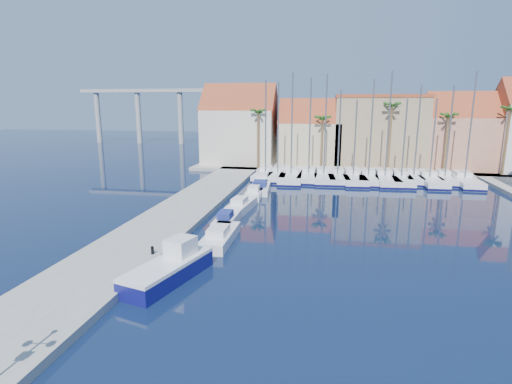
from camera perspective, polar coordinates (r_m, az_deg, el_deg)
ground at (r=23.66m, az=-3.03°, el=-14.03°), size 260.00×260.00×0.00m
quay_west at (r=38.24m, az=-11.60°, el=-3.42°), size 6.00×77.00×0.50m
shore_north at (r=69.54m, az=14.30°, el=3.56°), size 54.00×16.00×0.50m
bollard at (r=28.44m, az=-14.58°, el=-8.06°), size 0.22×0.22×0.54m
fishing_boat at (r=25.36m, az=-12.16°, el=-10.51°), size 3.91×6.97×2.32m
motorboat_west_0 at (r=31.31m, az=-5.17°, el=-6.29°), size 2.01×6.10×1.40m
motorboat_west_1 at (r=35.52m, az=-4.23°, el=-3.99°), size 1.66×5.05×1.40m
motorboat_west_2 at (r=40.56m, az=-2.14°, el=-1.87°), size 2.30×5.74×1.40m
motorboat_west_3 at (r=46.02m, az=-0.24°, el=-0.13°), size 1.99×5.51×1.40m
motorboat_west_4 at (r=49.27m, az=0.63°, el=0.71°), size 2.77×7.06×1.40m
motorboat_west_5 at (r=54.57m, az=1.07°, el=1.86°), size 2.08×5.80×1.40m
sailboat_0 at (r=58.12m, az=1.46°, el=2.62°), size 2.97×9.42×13.75m
sailboat_1 at (r=58.08m, az=3.14°, el=2.59°), size 3.07×9.95×13.58m
sailboat_2 at (r=57.34m, az=5.05°, el=2.41°), size 3.55×11.90×14.65m
sailboat_3 at (r=57.54m, az=7.56°, el=2.41°), size 3.04×9.95×13.95m
sailboat_4 at (r=57.47m, az=9.60°, el=2.32°), size 3.48×10.67×14.48m
sailboat_5 at (r=57.57m, az=11.49°, el=2.24°), size 3.47×10.64×12.37m
sailboat_6 at (r=57.67m, az=13.62°, el=2.13°), size 3.72×11.65×11.09m
sailboat_7 at (r=57.69m, az=15.74°, el=2.07°), size 3.30×10.01×13.75m
sailboat_8 at (r=58.10m, az=17.83°, el=2.00°), size 3.45×11.25×14.75m
sailboat_9 at (r=58.22m, az=19.97°, el=1.84°), size 3.22×10.40×11.20m
sailboat_10 at (r=59.60m, az=21.54°, el=2.01°), size 2.84×8.54×12.99m
sailboat_11 at (r=59.11m, az=23.38°, el=1.71°), size 3.14×10.77×11.27m
sailboat_12 at (r=60.60m, az=25.28°, el=1.85°), size 2.72×8.26×12.93m
sailboat_13 at (r=60.55m, az=27.50°, el=1.60°), size 3.14×10.59×14.61m
building_0 at (r=69.34m, az=-2.27°, el=9.13°), size 12.30×9.00×13.50m
building_1 at (r=67.86m, az=7.78°, el=7.92°), size 10.30×8.00×11.00m
building_2 at (r=69.19m, az=17.08°, el=8.37°), size 14.20×10.20×11.50m
building_3 at (r=70.66m, az=26.92°, el=7.33°), size 10.30×8.00×12.00m
palm_0 at (r=63.56m, az=0.31°, el=11.14°), size 2.60×2.60×10.15m
palm_1 at (r=62.64m, az=9.50°, el=10.09°), size 2.60×2.60×9.15m
palm_2 at (r=63.24m, az=18.84°, el=11.34°), size 2.60×2.60×11.15m
palm_3 at (r=64.90m, az=25.84°, el=9.53°), size 2.60×2.60×9.65m
palm_4 at (r=67.42m, az=32.56°, el=9.70°), size 2.60×2.60×10.65m
viaduct at (r=111.63m, az=-13.29°, el=11.99°), size 48.00×2.20×14.45m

